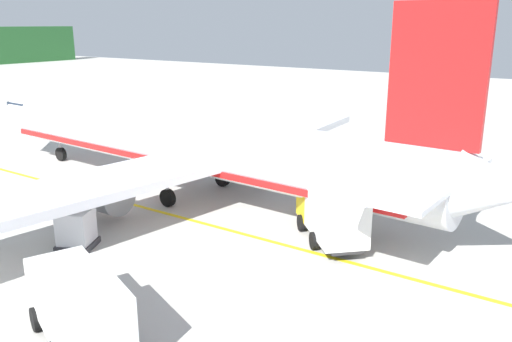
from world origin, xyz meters
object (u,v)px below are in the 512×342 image
(cargo_container_mid, at_px, (76,229))
(crew_marshaller, at_px, (405,164))
(service_truck_baggage, at_px, (331,213))
(service_truck_catering, at_px, (77,305))
(airliner_foreground, at_px, (185,143))

(cargo_container_mid, relative_size, crew_marshaller, 1.37)
(service_truck_baggage, xyz_separation_m, service_truck_catering, (-13.16, 3.17, 0.02))
(service_truck_catering, height_order, cargo_container_mid, service_truck_catering)
(service_truck_baggage, bearing_deg, cargo_container_mid, 127.54)
(service_truck_catering, bearing_deg, airliner_foreground, 29.02)
(service_truck_catering, relative_size, cargo_container_mid, 2.69)
(airliner_foreground, xyz_separation_m, service_truck_baggage, (-1.90, -11.52, -1.86))
(airliner_foreground, height_order, service_truck_baggage, airliner_foreground)
(service_truck_baggage, distance_m, service_truck_catering, 13.53)
(service_truck_baggage, bearing_deg, airliner_foreground, 80.65)
(service_truck_baggage, height_order, service_truck_catering, service_truck_catering)
(crew_marshaller, bearing_deg, airliner_foreground, 138.25)
(service_truck_baggage, relative_size, cargo_container_mid, 2.39)
(airliner_foreground, distance_m, service_truck_catering, 17.31)
(airliner_foreground, distance_m, service_truck_baggage, 11.82)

